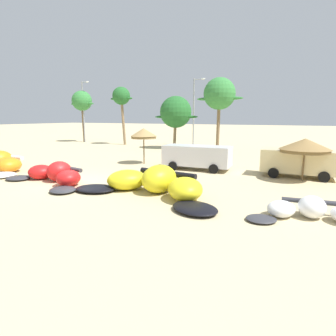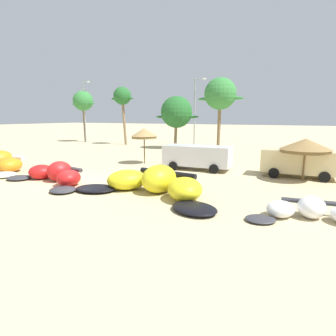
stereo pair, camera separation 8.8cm
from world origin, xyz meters
name	(u,v)px [view 2 (the right image)]	position (x,y,z in m)	size (l,w,h in m)	color
ground_plane	(75,182)	(0.00, 0.00, 0.00)	(260.00, 260.00, 0.00)	#C6B284
kite_left	(54,174)	(-0.99, -0.65, 0.49)	(6.79, 3.74, 1.27)	#333338
kite_left_of_center	(154,184)	(5.90, -0.27, 0.57)	(8.69, 4.49, 1.50)	black
kite_center	(312,212)	(13.28, -0.73, 0.34)	(5.24, 2.71, 0.89)	#333338
beach_umbrella_near_van	(144,133)	(0.37, 7.77, 2.61)	(2.23, 2.23, 3.05)	brown
beach_umbrella_middle	(306,145)	(12.76, 6.70, 2.25)	(3.08, 3.08, 2.69)	brown
parked_van	(298,161)	(12.36, 7.77, 1.09)	(4.79, 2.30, 1.84)	beige
parked_car_second	(196,155)	(5.29, 7.27, 1.09)	(5.17, 2.43, 1.84)	silver
palm_leftmost	(83,101)	(-19.47, 21.76, 6.38)	(4.67, 3.11, 8.04)	brown
palm_left	(122,97)	(-11.32, 20.97, 6.73)	(3.78, 2.52, 8.19)	#7F6647
palm_left_of_gap	(177,112)	(-2.16, 19.63, 4.55)	(5.91, 3.94, 6.56)	#7F6647
palm_center_left	(220,94)	(3.70, 18.53, 6.45)	(5.30, 3.53, 8.29)	brown
lamppost_west	(85,109)	(-19.04, 21.63, 5.21)	(1.45, 0.24, 9.41)	gray
lamppost_west_center	(195,109)	(-1.30, 23.90, 5.07)	(1.66, 0.24, 9.09)	gray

